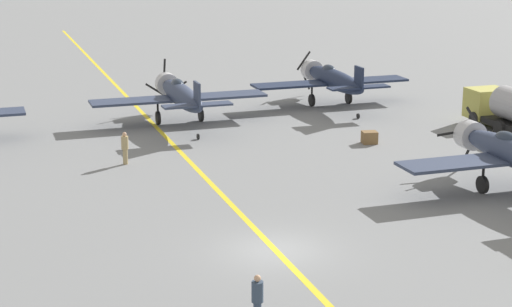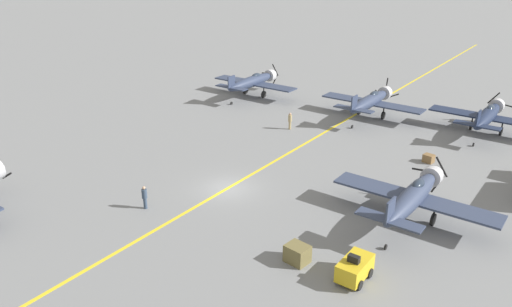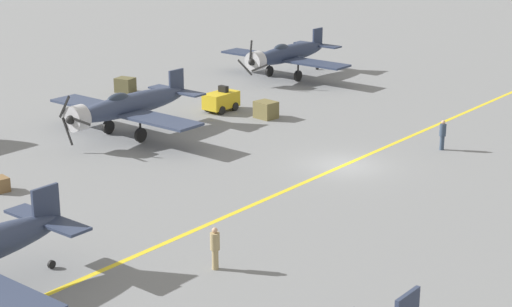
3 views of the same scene
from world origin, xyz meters
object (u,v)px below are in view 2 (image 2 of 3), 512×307
at_px(airplane_far_left, 253,82).
at_px(ground_crew_inspecting, 290,120).
at_px(supply_crate_outboard, 297,254).
at_px(ground_crew_walking, 145,196).
at_px(supply_crate_mid_lane, 429,158).
at_px(airplane_mid_right, 413,196).
at_px(tow_tractor, 355,268).
at_px(airplane_far_center, 371,101).
at_px(airplane_far_right, 488,115).

distance_m(airplane_far_left, ground_crew_inspecting, 13.52).
bearing_deg(supply_crate_outboard, airplane_far_left, 130.57).
xyz_separation_m(ground_crew_walking, ground_crew_inspecting, (-0.65, 21.47, 0.01)).
relative_size(ground_crew_inspecting, supply_crate_mid_lane, 2.04).
relative_size(ground_crew_walking, supply_crate_mid_lane, 2.02).
distance_m(ground_crew_inspecting, supply_crate_mid_lane, 15.19).
height_order(ground_crew_walking, ground_crew_inspecting, ground_crew_inspecting).
relative_size(airplane_mid_right, airplane_far_left, 1.00).
height_order(airplane_mid_right, supply_crate_outboard, airplane_mid_right).
bearing_deg(airplane_far_left, tow_tractor, -39.56).
height_order(tow_tractor, ground_crew_inspecting, ground_crew_inspecting).
relative_size(airplane_mid_right, tow_tractor, 4.62).
distance_m(airplane_far_left, supply_crate_mid_lane, 27.31).
xyz_separation_m(ground_crew_walking, supply_crate_mid_lane, (14.53, 21.38, -0.63)).
bearing_deg(supply_crate_outboard, airplane_far_center, 105.69).
bearing_deg(airplane_mid_right, airplane_far_right, 88.97).
bearing_deg(tow_tractor, supply_crate_mid_lane, 96.13).
bearing_deg(supply_crate_mid_lane, airplane_mid_right, -77.86).
xyz_separation_m(airplane_far_center, airplane_far_left, (-16.23, -0.84, 0.00)).
xyz_separation_m(airplane_far_left, airplane_far_right, (28.37, 3.10, -0.00)).
height_order(airplane_far_center, ground_crew_walking, airplane_far_center).
bearing_deg(tow_tractor, ground_crew_walking, -175.46).
bearing_deg(supply_crate_mid_lane, ground_crew_inspecting, 179.65).
xyz_separation_m(airplane_mid_right, airplane_far_left, (-28.48, 19.44, 0.00)).
bearing_deg(ground_crew_inspecting, tow_tractor, -49.29).
distance_m(supply_crate_mid_lane, supply_crate_outboard, 20.60).
distance_m(airplane_mid_right, airplane_far_left, 34.48).
bearing_deg(ground_crew_walking, ground_crew_inspecting, 91.73).
distance_m(airplane_far_left, supply_crate_outboard, 37.69).
relative_size(tow_tractor, ground_crew_inspecting, 1.39).
bearing_deg(tow_tractor, airplane_far_right, 89.67).
bearing_deg(ground_crew_walking, airplane_mid_right, 30.55).
relative_size(airplane_far_right, ground_crew_inspecting, 6.44).
height_order(airplane_far_left, airplane_far_right, same).
bearing_deg(airplane_far_right, airplane_far_center, -173.14).
bearing_deg(supply_crate_mid_lane, supply_crate_outboard, -94.29).
xyz_separation_m(ground_crew_inspecting, supply_crate_outboard, (13.64, -20.63, -0.43)).
xyz_separation_m(airplane_far_left, ground_crew_walking, (11.51, -29.46, -1.00)).
bearing_deg(tow_tractor, airplane_far_center, 112.44).
bearing_deg(ground_crew_walking, airplane_far_left, 111.34).
relative_size(airplane_far_center, tow_tractor, 4.62).
distance_m(airplane_far_center, airplane_mid_right, 23.69).
bearing_deg(ground_crew_walking, airplane_far_center, 81.15).
bearing_deg(tow_tractor, airplane_mid_right, 88.09).
height_order(airplane_mid_right, ground_crew_inspecting, airplane_mid_right).
bearing_deg(airplane_far_left, airplane_mid_right, -28.93).
relative_size(airplane_far_center, supply_crate_mid_lane, 13.14).
bearing_deg(ground_crew_inspecting, airplane_far_center, 58.69).
relative_size(airplane_mid_right, airplane_far_right, 1.00).
bearing_deg(airplane_far_center, supply_crate_mid_lane, -36.96).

